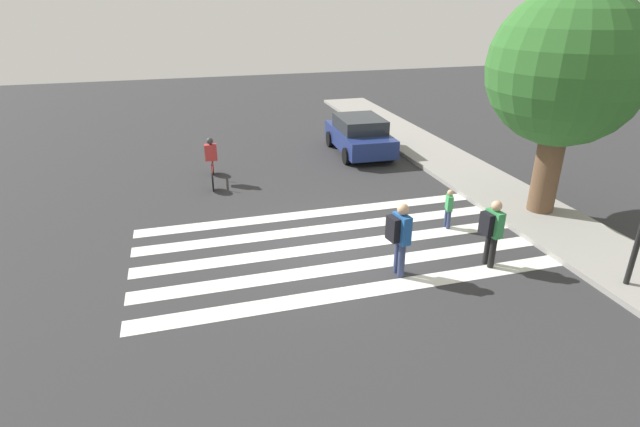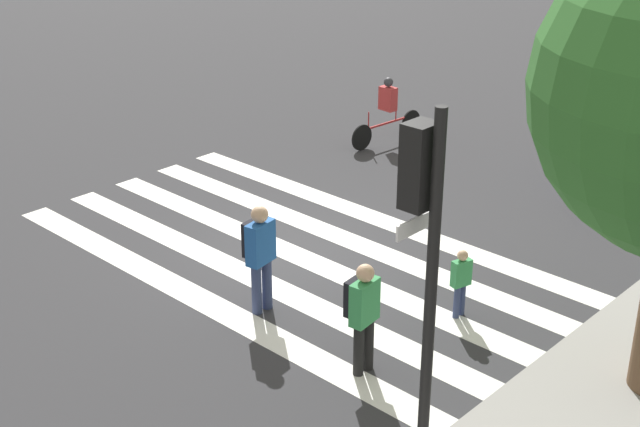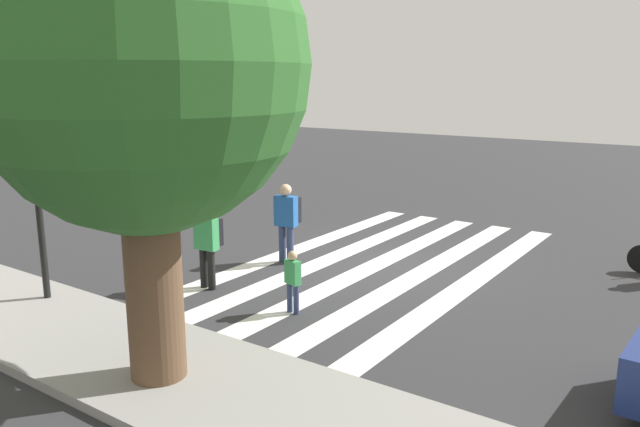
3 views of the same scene
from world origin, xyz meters
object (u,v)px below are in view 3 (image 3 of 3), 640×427
(pedestrian_adult_blue_shirt, at_px, (287,217))
(pedestrian_adult_yellow_jacket, at_px, (293,278))
(pedestrian_adult_tall_backpack, at_px, (208,240))
(street_tree, at_px, (141,69))
(traffic_light, at_px, (37,121))

(pedestrian_adult_blue_shirt, bearing_deg, pedestrian_adult_yellow_jacket, 120.52)
(pedestrian_adult_tall_backpack, xyz_separation_m, pedestrian_adult_yellow_jacket, (-2.15, 0.13, -0.34))
(pedestrian_adult_blue_shirt, bearing_deg, pedestrian_adult_tall_backpack, 76.08)
(street_tree, distance_m, pedestrian_adult_tall_backpack, 5.05)
(pedestrian_adult_blue_shirt, bearing_deg, street_tree, 101.68)
(street_tree, relative_size, pedestrian_adult_blue_shirt, 3.53)
(traffic_light, relative_size, pedestrian_adult_tall_backpack, 2.83)
(pedestrian_adult_tall_backpack, distance_m, pedestrian_adult_blue_shirt, 2.25)
(street_tree, height_order, pedestrian_adult_blue_shirt, street_tree)
(pedestrian_adult_yellow_jacket, bearing_deg, traffic_light, 44.22)
(traffic_light, xyz_separation_m, pedestrian_adult_tall_backpack, (-1.76, -2.22, -2.33))
(street_tree, relative_size, pedestrian_adult_tall_backpack, 3.76)
(pedestrian_adult_tall_backpack, relative_size, pedestrian_adult_yellow_jacket, 1.48)
(traffic_light, distance_m, pedestrian_adult_yellow_jacket, 5.17)
(pedestrian_adult_tall_backpack, height_order, pedestrian_adult_yellow_jacket, pedestrian_adult_tall_backpack)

